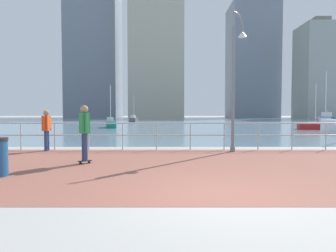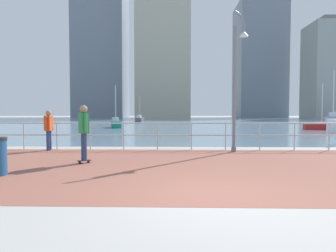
% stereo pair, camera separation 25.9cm
% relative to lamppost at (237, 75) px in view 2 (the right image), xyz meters
% --- Properties ---
extents(ground, '(220.00, 220.00, 0.00)m').
position_rel_lamppost_xyz_m(ground, '(-1.74, 33.77, -3.01)').
color(ground, '#ADAAA5').
extents(brick_paving, '(28.00, 7.40, 0.01)m').
position_rel_lamppost_xyz_m(brick_paving, '(-1.74, -3.20, -3.01)').
color(brick_paving, '#935647').
rests_on(brick_paving, ground).
extents(harbor_water, '(180.00, 88.00, 0.00)m').
position_rel_lamppost_xyz_m(harbor_water, '(-1.74, 45.50, -3.01)').
color(harbor_water, '#6B899E').
rests_on(harbor_water, ground).
extents(waterfront_railing, '(25.25, 0.06, 1.12)m').
position_rel_lamppost_xyz_m(waterfront_railing, '(-1.74, 0.50, -2.24)').
color(waterfront_railing, '#B2BCC1').
rests_on(waterfront_railing, ground).
extents(lamppost, '(0.70, 0.62, 5.45)m').
position_rel_lamppost_xyz_m(lamppost, '(0.00, 0.00, 0.00)').
color(lamppost, slate).
rests_on(lamppost, ground).
extents(skateboarder, '(0.40, 0.51, 1.75)m').
position_rel_lamppost_xyz_m(skateboarder, '(-5.16, -2.83, -1.96)').
color(skateboarder, black).
rests_on(skateboarder, ground).
extents(bystander, '(0.25, 0.55, 1.63)m').
position_rel_lamppost_xyz_m(bystander, '(-7.53, 0.15, -2.06)').
color(bystander, navy).
rests_on(bystander, ground).
extents(sailboat_gray, '(3.37, 5.08, 6.86)m').
position_rel_lamppost_xyz_m(sailboat_gray, '(17.49, 25.82, -2.36)').
color(sailboat_gray, '#284799').
rests_on(sailboat_gray, ground).
extents(sailboat_yellow, '(3.07, 1.30, 4.18)m').
position_rel_lamppost_xyz_m(sailboat_yellow, '(10.93, 15.17, -2.62)').
color(sailboat_yellow, '#B21E1E').
rests_on(sailboat_yellow, ground).
extents(sailboat_teal, '(1.67, 3.26, 4.38)m').
position_rel_lamppost_xyz_m(sailboat_teal, '(-8.60, 18.64, -2.60)').
color(sailboat_teal, '#197266').
rests_on(sailboat_teal, ground).
extents(sailboat_white, '(1.16, 3.32, 4.60)m').
position_rel_lamppost_xyz_m(sailboat_white, '(-8.60, 39.08, -2.58)').
color(sailboat_white, '#595960').
rests_on(sailboat_white, ground).
extents(tower_concrete, '(14.85, 14.91, 39.37)m').
position_rel_lamppost_xyz_m(tower_concrete, '(25.44, 87.52, 15.84)').
color(tower_concrete, slate).
rests_on(tower_concrete, ground).
extents(tower_slate, '(15.57, 17.04, 44.31)m').
position_rel_lamppost_xyz_m(tower_slate, '(-5.97, 77.80, 18.31)').
color(tower_slate, '#B2AD99').
rests_on(tower_slate, ground).
extents(tower_beige, '(16.61, 14.15, 44.86)m').
position_rel_lamppost_xyz_m(tower_beige, '(-27.41, 87.29, 18.58)').
color(tower_beige, slate).
rests_on(tower_beige, ground).
extents(tower_glass, '(10.74, 10.56, 28.01)m').
position_rel_lamppost_xyz_m(tower_glass, '(39.89, 71.44, 10.16)').
color(tower_glass, '#939993').
rests_on(tower_glass, ground).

